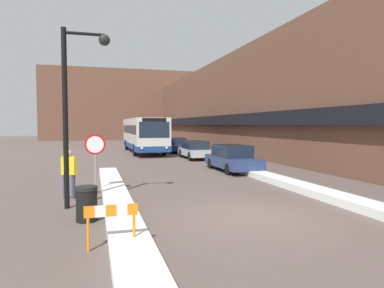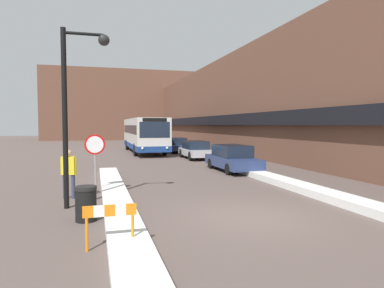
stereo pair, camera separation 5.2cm
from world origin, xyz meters
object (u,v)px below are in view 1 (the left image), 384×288
at_px(parked_car_middle, 195,150).
at_px(street_lamp, 76,96).
at_px(parked_car_front, 232,158).
at_px(construction_barricade, 111,218).
at_px(pedestrian, 69,169).
at_px(stop_sign, 95,151).
at_px(trash_bin, 87,204).
at_px(parked_car_back, 176,145).
at_px(city_bus, 143,134).

distance_m(parked_car_middle, street_lamp, 16.34).
relative_size(parked_car_front, construction_barricade, 4.13).
bearing_deg(pedestrian, parked_car_front, 48.81).
xyz_separation_m(stop_sign, trash_bin, (-0.26, -3.71, -1.15)).
distance_m(parked_car_front, parked_car_middle, 7.29).
bearing_deg(trash_bin, stop_sign, 86.07).
xyz_separation_m(parked_car_middle, parked_car_back, (0.00, 6.57, -0.01)).
height_order(stop_sign, trash_bin, stop_sign).
distance_m(parked_car_middle, trash_bin, 17.41).
xyz_separation_m(city_bus, trash_bin, (-4.72, -22.77, -1.26)).
bearing_deg(trash_bin, parked_car_front, 47.12).
bearing_deg(trash_bin, pedestrian, 101.74).
bearing_deg(pedestrian, city_bus, 91.72).
relative_size(street_lamp, pedestrian, 3.21).
height_order(parked_car_middle, street_lamp, street_lamp).
bearing_deg(parked_car_back, street_lamp, -111.38).
bearing_deg(trash_bin, parked_car_middle, 63.67).
height_order(parked_car_front, street_lamp, street_lamp).
height_order(street_lamp, construction_barricade, street_lamp).
bearing_deg(pedestrian, stop_sign, 50.08).
xyz_separation_m(parked_car_front, construction_barricade, (-7.18, -10.66, -0.06)).
xyz_separation_m(parked_car_middle, pedestrian, (-8.37, -12.48, 0.34)).
relative_size(pedestrian, trash_bin, 1.82).
relative_size(city_bus, parked_car_middle, 2.86).
xyz_separation_m(parked_car_front, stop_sign, (-7.47, -4.60, 0.90)).
height_order(parked_car_back, trash_bin, parked_car_back).
bearing_deg(parked_car_back, parked_car_middle, -90.00).
distance_m(parked_car_back, trash_bin, 23.48).
bearing_deg(stop_sign, city_bus, 76.83).
bearing_deg(parked_car_back, stop_sign, -112.02).
xyz_separation_m(city_bus, stop_sign, (-4.46, -19.06, -0.11)).
bearing_deg(parked_car_middle, city_bus, 112.75).
height_order(parked_car_middle, pedestrian, pedestrian).
relative_size(parked_car_middle, construction_barricade, 3.94).
distance_m(city_bus, parked_car_back, 3.24).
distance_m(parked_car_middle, parked_car_back, 6.57).
height_order(parked_car_back, construction_barricade, parked_car_back).
bearing_deg(construction_barricade, trash_bin, 103.00).
height_order(parked_car_middle, construction_barricade, parked_car_middle).
xyz_separation_m(pedestrian, construction_barricade, (1.19, -5.46, -0.37)).
relative_size(parked_car_front, parked_car_back, 1.03).
relative_size(parked_car_middle, street_lamp, 0.78).
bearing_deg(trash_bin, city_bus, 78.30).
bearing_deg(construction_barricade, pedestrian, 102.28).
bearing_deg(stop_sign, parked_car_front, 31.66).
xyz_separation_m(stop_sign, street_lamp, (-0.56, -2.06, 1.88)).
height_order(pedestrian, trash_bin, pedestrian).
xyz_separation_m(street_lamp, trash_bin, (0.31, -1.65, -3.03)).
xyz_separation_m(parked_car_back, trash_bin, (-7.72, -22.17, -0.21)).
bearing_deg(construction_barricade, street_lamp, 102.02).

